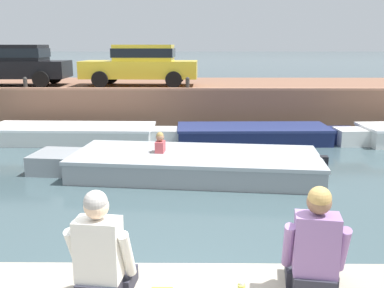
{
  "coord_description": "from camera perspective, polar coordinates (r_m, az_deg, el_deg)",
  "views": [
    {
      "loc": [
        0.24,
        -3.78,
        2.99
      ],
      "look_at": [
        0.17,
        3.83,
        1.23
      ],
      "focal_mm": 40.0,
      "sensor_mm": 36.0,
      "label": 1
    }
  ],
  "objects": [
    {
      "name": "ground_plane",
      "position": [
        9.73,
        -0.9,
        -4.87
      ],
      "size": [
        400.0,
        400.0,
        0.0
      ],
      "primitive_type": "plane",
      "color": "#3D5156"
    },
    {
      "name": "far_quay_wall",
      "position": [
        17.87,
        -0.23,
        5.79
      ],
      "size": [
        60.0,
        6.0,
        1.47
      ],
      "primitive_type": "cube",
      "color": "brown",
      "rests_on": "ground"
    },
    {
      "name": "far_wall_coping",
      "position": [
        14.92,
        -0.38,
        7.34
      ],
      "size": [
        60.0,
        0.24,
        0.08
      ],
      "primitive_type": "cube",
      "color": "#9F6C52",
      "rests_on": "far_quay_wall"
    },
    {
      "name": "boat_moored_west_white",
      "position": [
        13.92,
        -14.68,
        1.32
      ],
      "size": [
        6.12,
        1.82,
        0.53
      ],
      "color": "white",
      "rests_on": "ground"
    },
    {
      "name": "boat_moored_central_navy",
      "position": [
        13.64,
        9.05,
        1.32
      ],
      "size": [
        5.65,
        1.79,
        0.52
      ],
      "color": "navy",
      "rests_on": "ground"
    },
    {
      "name": "motorboat_passing",
      "position": [
        10.05,
        -1.08,
        -2.67
      ],
      "size": [
        6.96,
        2.82,
        1.02
      ],
      "color": "#93999E",
      "rests_on": "ground"
    },
    {
      "name": "car_leftmost_black",
      "position": [
        17.95,
        -22.56,
        9.91
      ],
      "size": [
        4.17,
        2.02,
        1.54
      ],
      "color": "black",
      "rests_on": "far_quay_wall"
    },
    {
      "name": "car_left_inner_yellow",
      "position": [
        16.68,
        -6.73,
        10.64
      ],
      "size": [
        4.39,
        2.03,
        1.54
      ],
      "color": "yellow",
      "rests_on": "far_quay_wall"
    },
    {
      "name": "mooring_bollard_west",
      "position": [
        16.17,
        -21.34,
        7.61
      ],
      "size": [
        0.15,
        0.15,
        0.44
      ],
      "color": "#2D2B28",
      "rests_on": "far_quay_wall"
    },
    {
      "name": "mooring_bollard_mid",
      "position": [
        15.03,
        -0.6,
        8.15
      ],
      "size": [
        0.15,
        0.15,
        0.44
      ],
      "color": "#2D2B28",
      "rests_on": "far_quay_wall"
    },
    {
      "name": "person_seated_left",
      "position": [
        3.7,
        -12.03,
        -14.53
      ],
      "size": [
        0.56,
        0.56,
        0.97
      ],
      "color": "#282833",
      "rests_on": "near_quay"
    },
    {
      "name": "person_seated_right",
      "position": [
        3.84,
        16.06,
        -13.64
      ],
      "size": [
        0.57,
        0.58,
        0.97
      ],
      "color": "#282833",
      "rests_on": "near_quay"
    }
  ]
}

